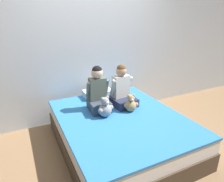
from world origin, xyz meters
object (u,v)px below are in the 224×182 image
(bed, at_px, (120,131))
(child_on_left, at_px, (98,93))
(child_on_right, at_px, (122,90))
(teddy_bear_held_by_right_child, at_px, (131,104))
(teddy_bear_held_by_left_child, at_px, (105,108))
(pillow_at_headboard, at_px, (98,93))

(bed, distance_m, child_on_left, 0.63)
(child_on_right, bearing_deg, teddy_bear_held_by_right_child, -95.02)
(child_on_left, distance_m, teddy_bear_held_by_right_child, 0.49)
(teddy_bear_held_by_right_child, bearing_deg, bed, -146.36)
(child_on_left, xyz_separation_m, teddy_bear_held_by_right_child, (0.39, -0.26, -0.15))
(teddy_bear_held_by_left_child, relative_size, teddy_bear_held_by_right_child, 1.13)
(bed, height_order, teddy_bear_held_by_right_child, teddy_bear_held_by_right_child)
(child_on_left, bearing_deg, teddy_bear_held_by_right_child, -29.61)
(child_on_left, xyz_separation_m, teddy_bear_held_by_left_child, (-0.00, -0.25, -0.14))
(bed, xyz_separation_m, child_on_left, (-0.18, 0.34, 0.50))
(child_on_left, relative_size, pillow_at_headboard, 1.36)
(pillow_at_headboard, bearing_deg, child_on_left, -111.64)
(child_on_left, xyz_separation_m, pillow_at_headboard, (0.18, 0.46, -0.21))
(bed, xyz_separation_m, teddy_bear_held_by_left_child, (-0.18, 0.09, 0.36))
(bed, bearing_deg, teddy_bear_held_by_right_child, 20.40)
(pillow_at_headboard, bearing_deg, child_on_right, -65.64)
(child_on_left, distance_m, pillow_at_headboard, 0.53)
(child_on_left, height_order, pillow_at_headboard, child_on_left)
(child_on_left, relative_size, teddy_bear_held_by_left_child, 2.22)
(bed, bearing_deg, pillow_at_headboard, 90.00)
(child_on_left, distance_m, child_on_right, 0.39)
(teddy_bear_held_by_left_child, bearing_deg, bed, -39.30)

